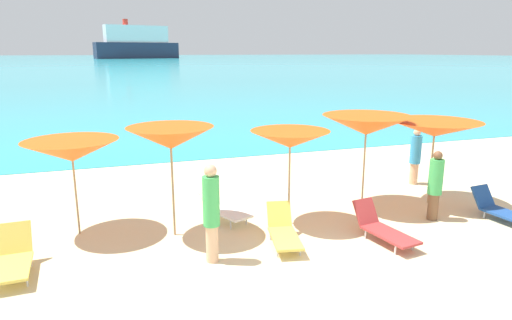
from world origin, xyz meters
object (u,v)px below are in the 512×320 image
(umbrella_3, at_px, (366,125))
(beachgoer_3, at_px, (435,184))
(beachgoer_1, at_px, (415,155))
(lounge_chair_2, at_px, (13,258))
(lounge_chair_0, at_px, (283,231))
(lounge_chair_1, at_px, (382,228))
(beachgoer_2, at_px, (211,210))
(cruise_ship, at_px, (137,44))
(umbrella_1, at_px, (171,138))
(lounge_chair_3, at_px, (224,209))
(umbrella_2, at_px, (290,139))
(umbrella_0, at_px, (72,151))
(umbrella_4, at_px, (435,129))
(lounge_chair_4, at_px, (500,209))

(umbrella_3, xyz_separation_m, beachgoer_3, (1.11, -1.29, -1.24))
(beachgoer_1, bearing_deg, lounge_chair_2, -9.53)
(lounge_chair_0, height_order, lounge_chair_1, lounge_chair_1)
(beachgoer_2, distance_m, cruise_ship, 243.67)
(lounge_chair_0, height_order, lounge_chair_2, lounge_chair_2)
(lounge_chair_2, distance_m, beachgoer_3, 8.89)
(lounge_chair_0, bearing_deg, beachgoer_1, 38.91)
(umbrella_1, distance_m, cruise_ship, 242.19)
(lounge_chair_3, xyz_separation_m, cruise_ship, (15.71, 241.05, 7.15))
(umbrella_3, distance_m, lounge_chair_3, 4.00)
(beachgoer_2, bearing_deg, cruise_ship, -21.12)
(umbrella_2, height_order, lounge_chair_0, umbrella_2)
(lounge_chair_0, distance_m, beachgoer_2, 1.75)
(umbrella_2, bearing_deg, umbrella_0, 168.83)
(umbrella_2, xyz_separation_m, umbrella_3, (2.20, 0.44, 0.13))
(lounge_chair_1, relative_size, beachgoer_2, 0.85)
(lounge_chair_0, relative_size, cruise_ship, 0.03)
(lounge_chair_2, bearing_deg, umbrella_1, 13.21)
(lounge_chair_0, bearing_deg, beachgoer_2, -157.68)
(umbrella_0, relative_size, umbrella_4, 0.87)
(umbrella_2, bearing_deg, lounge_chair_1, -46.40)
(cruise_ship, bearing_deg, lounge_chair_3, -107.64)
(umbrella_4, distance_m, beachgoer_1, 2.07)
(umbrella_3, bearing_deg, beachgoer_1, 27.24)
(beachgoer_2, xyz_separation_m, cruise_ship, (16.45, 243.03, 6.42))
(lounge_chair_2, relative_size, cruise_ship, 0.03)
(lounge_chair_0, relative_size, beachgoer_2, 0.81)
(cruise_ship, bearing_deg, umbrella_3, -106.80)
(umbrella_3, xyz_separation_m, beachgoer_2, (-4.30, -1.77, -1.09))
(umbrella_1, height_order, lounge_chair_4, umbrella_1)
(lounge_chair_1, xyz_separation_m, cruise_ship, (12.88, 243.24, 7.14))
(umbrella_3, height_order, lounge_chair_1, umbrella_3)
(umbrella_2, xyz_separation_m, lounge_chair_1, (1.47, -1.54, -1.68))
(beachgoer_2, bearing_deg, umbrella_0, 30.41)
(lounge_chair_0, relative_size, beachgoer_1, 0.92)
(beachgoer_1, xyz_separation_m, beachgoer_3, (-1.45, -2.61, -0.01))
(umbrella_2, xyz_separation_m, beachgoer_3, (3.31, -0.85, -1.10))
(lounge_chair_1, relative_size, lounge_chair_2, 1.12)
(lounge_chair_2, relative_size, lounge_chair_4, 0.94)
(lounge_chair_0, bearing_deg, umbrella_4, 25.83)
(cruise_ship, bearing_deg, lounge_chair_1, -106.94)
(lounge_chair_2, bearing_deg, beachgoer_3, -3.92)
(umbrella_2, relative_size, beachgoer_1, 1.31)
(umbrella_4, xyz_separation_m, lounge_chair_1, (-2.55, -1.71, -1.67))
(umbrella_2, relative_size, lounge_chair_3, 1.41)
(umbrella_3, relative_size, beachgoer_3, 1.43)
(umbrella_3, distance_m, lounge_chair_0, 3.60)
(umbrella_0, distance_m, umbrella_4, 8.59)
(cruise_ship, bearing_deg, lounge_chair_4, -106.16)
(umbrella_3, relative_size, lounge_chair_3, 1.53)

